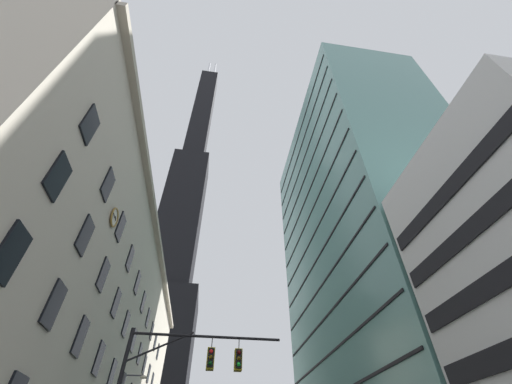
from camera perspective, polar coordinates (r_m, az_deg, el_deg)
name	(u,v)px	position (r m, az deg, el deg)	size (l,w,h in m)	color
station_building	(60,340)	(42.20, -32.56, -22.03)	(16.22, 60.17, 24.98)	beige
dark_skyscraper	(175,246)	(122.32, -14.75, -9.68)	(22.49, 22.49, 216.66)	black
glass_office_midrise	(365,242)	(50.21, 19.55, -8.63)	(16.42, 34.60, 55.81)	slate
traffic_signal_mast	(185,376)	(18.30, -12.92, -30.26)	(8.16, 0.63, 7.49)	black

